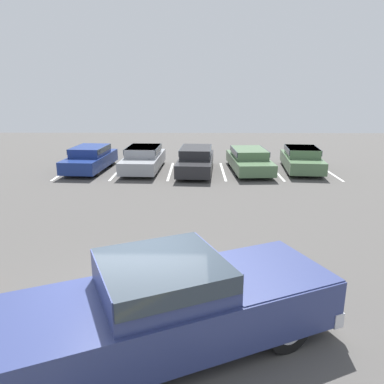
% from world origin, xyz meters
% --- Properties ---
extents(ground_plane, '(60.00, 60.00, 0.00)m').
position_xyz_m(ground_plane, '(0.00, 0.00, 0.00)').
color(ground_plane, '#4C4947').
extents(stall_stripe_a, '(0.12, 4.32, 0.01)m').
position_xyz_m(stall_stripe_a, '(-5.94, 13.21, 0.00)').
color(stall_stripe_a, white).
rests_on(stall_stripe_a, ground_plane).
extents(stall_stripe_b, '(0.12, 4.32, 0.01)m').
position_xyz_m(stall_stripe_b, '(-3.15, 13.21, 0.00)').
color(stall_stripe_b, white).
rests_on(stall_stripe_b, ground_plane).
extents(stall_stripe_c, '(0.12, 4.32, 0.01)m').
position_xyz_m(stall_stripe_c, '(-0.36, 13.21, 0.00)').
color(stall_stripe_c, white).
rests_on(stall_stripe_c, ground_plane).
extents(stall_stripe_d, '(0.12, 4.32, 0.01)m').
position_xyz_m(stall_stripe_d, '(2.43, 13.21, 0.00)').
color(stall_stripe_d, white).
rests_on(stall_stripe_d, ground_plane).
extents(stall_stripe_e, '(0.12, 4.32, 0.01)m').
position_xyz_m(stall_stripe_e, '(5.22, 13.21, 0.00)').
color(stall_stripe_e, white).
rests_on(stall_stripe_e, ground_plane).
extents(stall_stripe_f, '(0.12, 4.32, 0.01)m').
position_xyz_m(stall_stripe_f, '(8.01, 13.21, 0.00)').
color(stall_stripe_f, white).
rests_on(stall_stripe_f, ground_plane).
extents(pickup_truck, '(5.84, 4.05, 1.67)m').
position_xyz_m(pickup_truck, '(0.74, -0.61, 0.84)').
color(pickup_truck, navy).
rests_on(pickup_truck, ground_plane).
extents(parked_sedan_a, '(2.09, 4.45, 1.28)m').
position_xyz_m(parked_sedan_a, '(-4.66, 13.41, 0.68)').
color(parked_sedan_a, navy).
rests_on(parked_sedan_a, ground_plane).
extents(parked_sedan_b, '(1.99, 4.58, 1.27)m').
position_xyz_m(parked_sedan_b, '(-1.80, 13.42, 0.68)').
color(parked_sedan_b, gray).
rests_on(parked_sedan_b, ground_plane).
extents(parked_sedan_c, '(2.02, 4.89, 1.29)m').
position_xyz_m(parked_sedan_c, '(0.99, 13.05, 0.69)').
color(parked_sedan_c, '#232326').
rests_on(parked_sedan_c, ground_plane).
extents(parked_sedan_d, '(2.07, 4.81, 1.18)m').
position_xyz_m(parked_sedan_d, '(3.80, 13.35, 0.64)').
color(parked_sedan_d, '#4C6B47').
rests_on(parked_sedan_d, ground_plane).
extents(parked_sedan_e, '(2.17, 4.36, 1.24)m').
position_xyz_m(parked_sedan_e, '(6.61, 13.47, 0.66)').
color(parked_sedan_e, '#4C6B47').
rests_on(parked_sedan_e, ground_plane).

